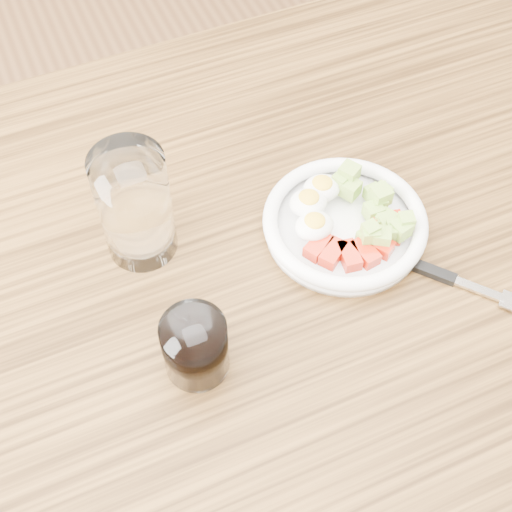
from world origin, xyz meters
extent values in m
plane|color=brown|center=(0.00, 0.00, 0.00)|extent=(4.00, 4.00, 0.00)
cube|color=brown|center=(0.65, 0.35, 0.36)|extent=(0.07, 0.07, 0.73)
cube|color=brown|center=(0.00, 0.00, 0.75)|extent=(1.50, 0.90, 0.04)
cylinder|color=white|center=(0.11, 0.02, 0.78)|extent=(0.19, 0.19, 0.01)
torus|color=white|center=(0.11, 0.02, 0.79)|extent=(0.20, 0.20, 0.02)
cube|color=red|center=(0.07, 0.00, 0.79)|extent=(0.04, 0.04, 0.02)
cube|color=red|center=(0.08, -0.02, 0.79)|extent=(0.04, 0.04, 0.02)
cube|color=red|center=(0.09, -0.03, 0.79)|extent=(0.03, 0.04, 0.02)
cube|color=red|center=(0.11, -0.03, 0.79)|extent=(0.03, 0.04, 0.02)
cube|color=red|center=(0.13, -0.03, 0.79)|extent=(0.04, 0.04, 0.02)
cube|color=red|center=(0.15, -0.02, 0.79)|extent=(0.04, 0.04, 0.02)
cube|color=red|center=(0.16, 0.00, 0.79)|extent=(0.04, 0.03, 0.02)
ellipsoid|color=white|center=(0.08, 0.06, 0.80)|extent=(0.05, 0.04, 0.03)
ellipsoid|color=yellow|center=(0.08, 0.06, 0.81)|extent=(0.03, 0.03, 0.01)
ellipsoid|color=white|center=(0.10, 0.07, 0.80)|extent=(0.05, 0.04, 0.03)
ellipsoid|color=yellow|center=(0.10, 0.07, 0.81)|extent=(0.03, 0.03, 0.01)
ellipsoid|color=white|center=(0.07, 0.02, 0.80)|extent=(0.05, 0.04, 0.03)
ellipsoid|color=yellow|center=(0.07, 0.02, 0.81)|extent=(0.03, 0.03, 0.01)
cube|color=#9BBE49|center=(0.16, 0.03, 0.81)|extent=(0.02, 0.02, 0.02)
cube|color=#9BBE49|center=(0.14, -0.02, 0.80)|extent=(0.03, 0.03, 0.02)
cube|color=#9BBE49|center=(0.15, 0.00, 0.79)|extent=(0.02, 0.02, 0.02)
cube|color=#9BBE49|center=(0.16, -0.02, 0.80)|extent=(0.02, 0.02, 0.02)
cube|color=#9BBE49|center=(0.16, 0.04, 0.79)|extent=(0.02, 0.02, 0.02)
cube|color=#9BBE49|center=(0.12, -0.02, 0.81)|extent=(0.02, 0.02, 0.02)
cube|color=#9BBE49|center=(0.12, -0.02, 0.80)|extent=(0.03, 0.03, 0.02)
cube|color=#9BBE49|center=(0.15, 0.02, 0.79)|extent=(0.02, 0.02, 0.02)
cube|color=#9BBE49|center=(0.16, -0.02, 0.80)|extent=(0.02, 0.02, 0.02)
cube|color=#9BBE49|center=(0.16, 0.00, 0.79)|extent=(0.03, 0.03, 0.02)
cube|color=#9BBE49|center=(0.16, 0.02, 0.80)|extent=(0.02, 0.02, 0.02)
cube|color=#9BBE49|center=(0.14, 0.07, 0.81)|extent=(0.03, 0.03, 0.02)
cube|color=#9BBE49|center=(0.16, 0.03, 0.81)|extent=(0.03, 0.03, 0.02)
cube|color=#9BBE49|center=(0.13, 0.07, 0.80)|extent=(0.02, 0.02, 0.02)
cube|color=#9BBE49|center=(0.17, -0.02, 0.81)|extent=(0.02, 0.02, 0.02)
cube|color=#9BBE49|center=(0.12, -0.01, 0.79)|extent=(0.02, 0.02, 0.02)
cube|color=#9BBE49|center=(0.16, 0.00, 0.79)|extent=(0.03, 0.03, 0.02)
cube|color=#9BBE49|center=(0.14, 0.06, 0.80)|extent=(0.03, 0.03, 0.02)
cube|color=black|center=(0.16, -0.06, 0.77)|extent=(0.08, 0.09, 0.01)
cube|color=silver|center=(0.22, -0.12, 0.77)|extent=(0.05, 0.05, 0.00)
cube|color=silver|center=(0.24, -0.15, 0.77)|extent=(0.03, 0.03, 0.00)
cylinder|color=white|center=(-0.12, 0.10, 0.84)|extent=(0.08, 0.08, 0.15)
cylinder|color=white|center=(-0.12, -0.08, 0.81)|extent=(0.07, 0.07, 0.08)
cylinder|color=black|center=(-0.12, -0.08, 0.81)|extent=(0.06, 0.06, 0.07)
camera|label=1|loc=(-0.20, -0.42, 1.47)|focal=50.00mm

